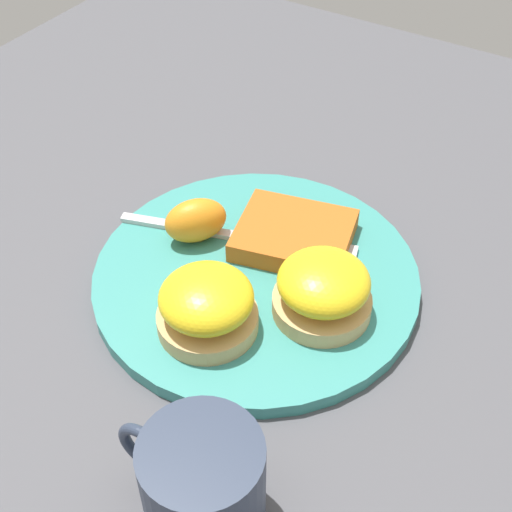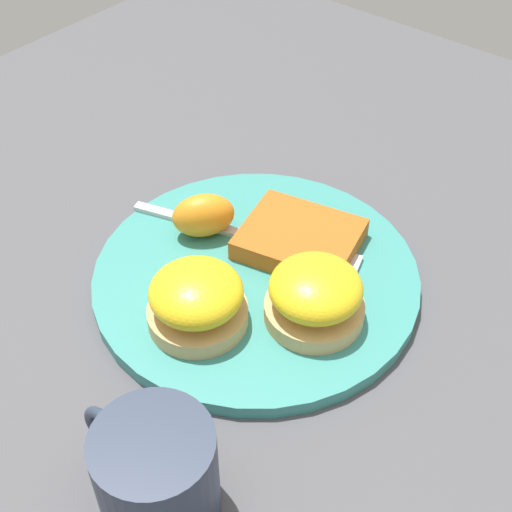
{
  "view_description": "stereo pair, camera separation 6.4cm",
  "coord_description": "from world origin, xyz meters",
  "px_view_note": "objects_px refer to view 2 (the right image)",
  "views": [
    {
      "loc": [
        -0.24,
        0.4,
        0.47
      ],
      "look_at": [
        0.0,
        0.0,
        0.03
      ],
      "focal_mm": 50.0,
      "sensor_mm": 36.0,
      "label": 1
    },
    {
      "loc": [
        -0.3,
        0.36,
        0.47
      ],
      "look_at": [
        0.0,
        0.0,
        0.03
      ],
      "focal_mm": 50.0,
      "sensor_mm": 36.0,
      "label": 2
    }
  ],
  "objects_px": {
    "sandwich_benedict_left": "(200,302)",
    "fork": "(258,239)",
    "sandwich_benedict_right": "(315,296)",
    "hashbrown_patty": "(300,239)",
    "cup": "(156,475)",
    "orange_wedge": "(203,215)"
  },
  "relations": [
    {
      "from": "sandwich_benedict_left",
      "to": "fork",
      "type": "xyz_separation_m",
      "value": [
        0.03,
        -0.11,
        -0.02
      ]
    },
    {
      "from": "sandwich_benedict_right",
      "to": "hashbrown_patty",
      "type": "xyz_separation_m",
      "value": [
        0.06,
        -0.06,
        -0.02
      ]
    },
    {
      "from": "sandwich_benedict_left",
      "to": "hashbrown_patty",
      "type": "xyz_separation_m",
      "value": [
        -0.01,
        -0.13,
        -0.02
      ]
    },
    {
      "from": "hashbrown_patty",
      "to": "fork",
      "type": "xyz_separation_m",
      "value": [
        0.04,
        0.02,
        -0.01
      ]
    },
    {
      "from": "sandwich_benedict_left",
      "to": "sandwich_benedict_right",
      "type": "bearing_deg",
      "value": -136.31
    },
    {
      "from": "sandwich_benedict_right",
      "to": "fork",
      "type": "xyz_separation_m",
      "value": [
        0.1,
        -0.05,
        -0.02
      ]
    },
    {
      "from": "sandwich_benedict_right",
      "to": "orange_wedge",
      "type": "bearing_deg",
      "value": -8.1
    },
    {
      "from": "cup",
      "to": "fork",
      "type": "bearing_deg",
      "value": -65.13
    },
    {
      "from": "hashbrown_patty",
      "to": "orange_wedge",
      "type": "distance_m",
      "value": 0.09
    },
    {
      "from": "sandwich_benedict_left",
      "to": "hashbrown_patty",
      "type": "bearing_deg",
      "value": -92.94
    },
    {
      "from": "sandwich_benedict_left",
      "to": "orange_wedge",
      "type": "relative_size",
      "value": 1.43
    },
    {
      "from": "sandwich_benedict_left",
      "to": "fork",
      "type": "relative_size",
      "value": 0.38
    },
    {
      "from": "sandwich_benedict_left",
      "to": "fork",
      "type": "bearing_deg",
      "value": -75.63
    },
    {
      "from": "sandwich_benedict_left",
      "to": "hashbrown_patty",
      "type": "distance_m",
      "value": 0.13
    },
    {
      "from": "orange_wedge",
      "to": "cup",
      "type": "xyz_separation_m",
      "value": [
        -0.16,
        0.22,
        0.01
      ]
    },
    {
      "from": "orange_wedge",
      "to": "cup",
      "type": "height_order",
      "value": "cup"
    },
    {
      "from": "hashbrown_patty",
      "to": "cup",
      "type": "bearing_deg",
      "value": 106.62
    },
    {
      "from": "sandwich_benedict_left",
      "to": "fork",
      "type": "distance_m",
      "value": 0.12
    },
    {
      "from": "hashbrown_patty",
      "to": "cup",
      "type": "distance_m",
      "value": 0.28
    },
    {
      "from": "sandwich_benedict_right",
      "to": "hashbrown_patty",
      "type": "relative_size",
      "value": 0.81
    },
    {
      "from": "sandwich_benedict_right",
      "to": "cup",
      "type": "height_order",
      "value": "cup"
    },
    {
      "from": "sandwich_benedict_right",
      "to": "hashbrown_patty",
      "type": "bearing_deg",
      "value": -45.16
    }
  ]
}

